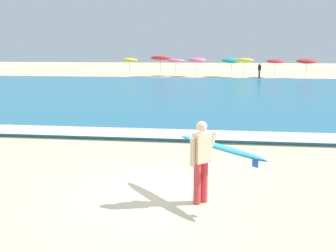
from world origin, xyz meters
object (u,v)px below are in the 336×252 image
Objects in this scene: beach_umbrella_1 at (160,58)px; beach_umbrella_2 at (176,61)px; surfer_with_board at (210,153)px; beach_umbrella_5 at (244,60)px; beach_umbrella_4 at (232,60)px; beach_umbrella_0 at (129,60)px; beach_umbrella_7 at (307,61)px; beachgoer_near_row_left at (259,70)px; beach_umbrella_6 at (275,61)px; beach_umbrella_3 at (197,60)px.

beach_umbrella_1 is 1.17× the size of beach_umbrella_2.
beach_umbrella_5 is at bearing 85.09° from surfer_with_board.
beach_umbrella_0 is at bearing -171.03° from beach_umbrella_4.
beach_umbrella_7 is (15.86, -0.65, -0.27)m from beach_umbrella_1.
beach_umbrella_4 is (6.43, -0.63, 0.07)m from beach_umbrella_2.
beach_umbrella_0 reaches higher than beachgoer_near_row_left.
beach_umbrella_7 is at bearing -2.05° from beachgoer_near_row_left.
beach_umbrella_0 is at bearing -174.76° from beach_umbrella_6.
beach_umbrella_2 is at bearing 165.93° from beach_umbrella_3.
beach_umbrella_3 is 5.37m from beach_umbrella_5.
beach_umbrella_4 reaches higher than beach_umbrella_0.
beach_umbrella_6 is at bearing -2.09° from beach_umbrella_3.
beach_umbrella_5 is at bearing -40.69° from beach_umbrella_4.
beach_umbrella_2 reaches higher than beachgoer_near_row_left.
surfer_with_board reaches higher than beachgoer_near_row_left.
beach_umbrella_2 is 0.95× the size of beach_umbrella_7.
beachgoer_near_row_left is (10.98, -0.47, -1.26)m from beach_umbrella_1.
beach_umbrella_6 is (6.47, 36.18, 0.77)m from surfer_with_board.
beach_umbrella_5 is (5.24, -1.14, 0.01)m from beach_umbrella_3.
beach_umbrella_2 is 7.96m from beach_umbrella_5.
beach_umbrella_0 is 5.52m from beach_umbrella_2.
beach_umbrella_2 is (1.57, 1.54, -0.34)m from beach_umbrella_1.
beach_umbrella_1 is 4.19m from beach_umbrella_3.
beach_umbrella_3 reaches higher than beachgoer_near_row_left.
beach_umbrella_6 is at bearing 13.56° from beach_umbrella_5.
surfer_with_board is 35.50m from beach_umbrella_5.
beach_umbrella_5 reaches higher than beach_umbrella_0.
beach_umbrella_1 is at bearing 177.66° from beach_umbrella_7.
beach_umbrella_0 is 0.88× the size of beach_umbrella_1.
beach_umbrella_0 is 0.97× the size of beach_umbrella_3.
beach_umbrella_2 is at bearing 97.25° from surfer_with_board.
beach_umbrella_0 is 7.69m from beach_umbrella_3.
beach_umbrella_5 is 1.39× the size of beachgoer_near_row_left.
beach_umbrella_6 is (11.19, -0.95, 0.02)m from beach_umbrella_2.
beachgoer_near_row_left is (14.37, 0.41, -1.04)m from beach_umbrella_0.
beach_umbrella_5 reaches higher than surfer_with_board.
beach_umbrella_2 is 11.23m from beach_umbrella_6.
surfer_with_board is at bearing -92.67° from beach_umbrella_4.
beach_umbrella_6 reaches higher than beachgoer_near_row_left.
beach_umbrella_1 reaches higher than beach_umbrella_7.
beach_umbrella_1 reaches higher than surfer_with_board.
beach_umbrella_2 is 9.67m from beachgoer_near_row_left.
beach_umbrella_6 is 0.94× the size of beach_umbrella_7.
surfer_with_board is 0.97× the size of beach_umbrella_0.
beach_umbrella_1 is at bearing 177.53° from beachgoer_near_row_left.
surfer_with_board is 36.15m from beach_umbrella_1.
beachgoer_near_row_left is at bearing -2.47° from beach_umbrella_1.
beach_umbrella_3 is at bearing 167.68° from beach_umbrella_5.
surfer_with_board is 1.33× the size of beachgoer_near_row_left.
beach_umbrella_3 is at bearing 13.53° from beach_umbrella_0.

